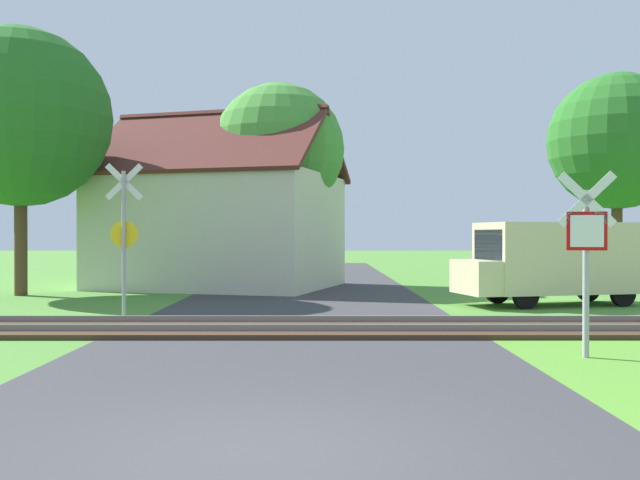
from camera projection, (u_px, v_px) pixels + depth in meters
name	position (u px, v px, depth m)	size (l,w,h in m)	color
ground_plane	(264.00, 455.00, 6.17)	(160.00, 160.00, 0.00)	#4C8433
road_asphalt	(277.00, 401.00, 8.17)	(7.17, 80.00, 0.01)	#38383A
rail_track	(295.00, 328.00, 14.15)	(60.00, 2.60, 0.22)	#422D1E
stop_sign_near	(585.00, 248.00, 11.02)	(0.86, 0.22, 2.89)	#9E9EA5
crossing_sign_far	(123.00, 230.00, 16.68)	(0.88, 0.16, 3.59)	#9E9EA5
house	(220.00, 227.00, 26.00)	(9.70, 8.73, 6.47)	beige
tree_left	(19.00, 118.00, 22.35)	(5.63, 5.63, 8.42)	#513823
tree_far	(616.00, 142.00, 26.84)	(5.13, 5.13, 8.00)	#513823
tree_center	(278.00, 149.00, 26.15)	(4.82, 4.82, 7.47)	#513823
mail_truck	(552.00, 260.00, 19.33)	(5.19, 2.93, 2.24)	beige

